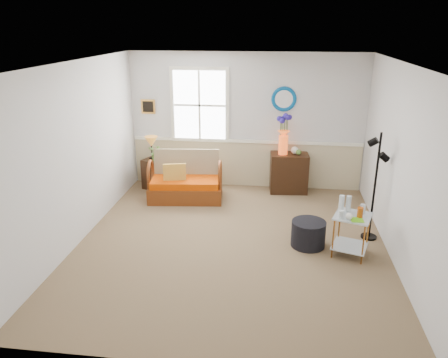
# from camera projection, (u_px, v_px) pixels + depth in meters

# --- Properties ---
(floor) EXTENTS (4.50, 5.00, 0.01)m
(floor) POSITION_uv_depth(u_px,v_px,m) (231.00, 243.00, 6.49)
(floor) COLOR olive
(floor) RESTS_ON ground
(ceiling) EXTENTS (4.50, 5.00, 0.01)m
(ceiling) POSITION_uv_depth(u_px,v_px,m) (233.00, 63.00, 5.61)
(ceiling) COLOR white
(ceiling) RESTS_ON walls
(walls) EXTENTS (4.51, 5.01, 2.60)m
(walls) POSITION_uv_depth(u_px,v_px,m) (232.00, 160.00, 6.05)
(walls) COLOR silver
(walls) RESTS_ON floor
(wainscot) EXTENTS (4.46, 0.02, 0.90)m
(wainscot) POSITION_uv_depth(u_px,v_px,m) (245.00, 164.00, 8.66)
(wainscot) COLOR #C1B28A
(wainscot) RESTS_ON walls
(chair_rail) EXTENTS (4.46, 0.04, 0.06)m
(chair_rail) POSITION_uv_depth(u_px,v_px,m) (246.00, 141.00, 8.49)
(chair_rail) COLOR white
(chair_rail) RESTS_ON walls
(window) EXTENTS (1.14, 0.06, 1.44)m
(window) POSITION_uv_depth(u_px,v_px,m) (200.00, 105.00, 8.37)
(window) COLOR white
(window) RESTS_ON walls
(picture) EXTENTS (0.28, 0.03, 0.28)m
(picture) POSITION_uv_depth(u_px,v_px,m) (148.00, 107.00, 8.51)
(picture) COLOR #C78B37
(picture) RESTS_ON walls
(mirror) EXTENTS (0.47, 0.07, 0.47)m
(mirror) POSITION_uv_depth(u_px,v_px,m) (284.00, 99.00, 8.13)
(mirror) COLOR #0171A7
(mirror) RESTS_ON walls
(loveseat) EXTENTS (1.40, 0.89, 0.87)m
(loveseat) POSITION_uv_depth(u_px,v_px,m) (185.00, 177.00, 7.99)
(loveseat) COLOR maroon
(loveseat) RESTS_ON floor
(throw_pillow) EXTENTS (0.42, 0.19, 0.41)m
(throw_pillow) POSITION_uv_depth(u_px,v_px,m) (175.00, 175.00, 7.90)
(throw_pillow) COLOR #B96E20
(throw_pillow) RESTS_ON loveseat
(lamp_stand) EXTENTS (0.43, 0.43, 0.59)m
(lamp_stand) POSITION_uv_depth(u_px,v_px,m) (153.00, 174.00, 8.57)
(lamp_stand) COLOR black
(lamp_stand) RESTS_ON floor
(table_lamp) EXTENTS (0.34, 0.34, 0.46)m
(table_lamp) POSITION_uv_depth(u_px,v_px,m) (152.00, 148.00, 8.40)
(table_lamp) COLOR #AE6822
(table_lamp) RESTS_ON lamp_stand
(potted_plant) EXTENTS (0.40, 0.42, 0.26)m
(potted_plant) POSITION_uv_depth(u_px,v_px,m) (157.00, 154.00, 8.36)
(potted_plant) COLOR #538031
(potted_plant) RESTS_ON lamp_stand
(cabinet) EXTENTS (0.74, 0.51, 0.75)m
(cabinet) POSITION_uv_depth(u_px,v_px,m) (289.00, 173.00, 8.37)
(cabinet) COLOR black
(cabinet) RESTS_ON floor
(flower_vase) EXTENTS (0.25, 0.25, 0.75)m
(flower_vase) POSITION_uv_depth(u_px,v_px,m) (284.00, 135.00, 8.10)
(flower_vase) COLOR #D74815
(flower_vase) RESTS_ON cabinet
(side_table) EXTENTS (0.60, 0.60, 0.60)m
(side_table) POSITION_uv_depth(u_px,v_px,m) (351.00, 235.00, 6.07)
(side_table) COLOR #A66625
(side_table) RESTS_ON floor
(tabletop_items) EXTENTS (0.43, 0.43, 0.25)m
(tabletop_items) POSITION_uv_depth(u_px,v_px,m) (352.00, 207.00, 5.93)
(tabletop_items) COLOR silver
(tabletop_items) RESTS_ON side_table
(floor_lamp) EXTENTS (0.30, 0.30, 1.64)m
(floor_lamp) POSITION_uv_depth(u_px,v_px,m) (375.00, 187.00, 6.38)
(floor_lamp) COLOR black
(floor_lamp) RESTS_ON floor
(ottoman) EXTENTS (0.55, 0.55, 0.38)m
(ottoman) POSITION_uv_depth(u_px,v_px,m) (308.00, 234.00, 6.36)
(ottoman) COLOR black
(ottoman) RESTS_ON floor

